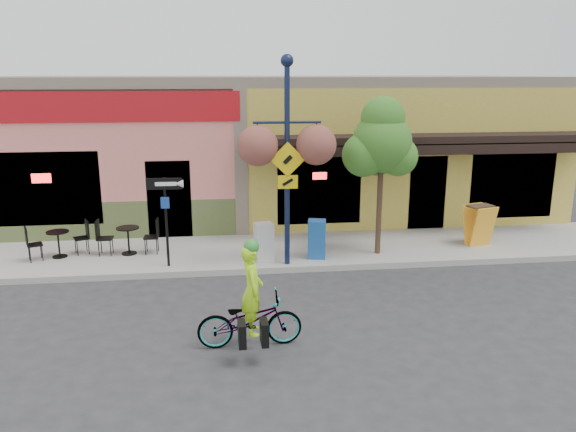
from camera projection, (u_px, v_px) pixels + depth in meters
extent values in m
plane|color=#2D2D30|center=(293.00, 280.00, 12.84)|extent=(90.00, 90.00, 0.00)
cube|color=#9E9B93|center=(283.00, 251.00, 14.75)|extent=(24.00, 3.00, 0.15)
cube|color=#A8A59E|center=(290.00, 269.00, 13.35)|extent=(24.00, 0.12, 0.15)
imported|color=maroon|center=(250.00, 320.00, 9.67)|extent=(1.82, 0.68, 0.95)
imported|color=#B5FF1A|center=(252.00, 303.00, 9.60)|extent=(0.39, 0.58, 1.57)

